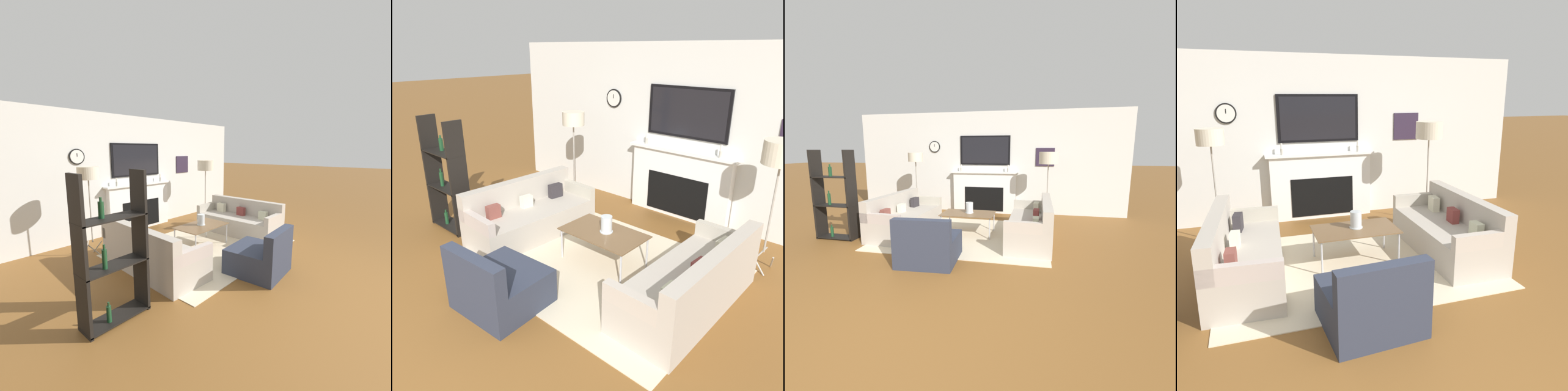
% 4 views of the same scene
% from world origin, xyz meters
% --- Properties ---
extents(fireplace_wall, '(7.28, 0.28, 2.70)m').
position_xyz_m(fireplace_wall, '(0.00, 4.88, 1.22)').
color(fireplace_wall, silver).
rests_on(fireplace_wall, ground_plane).
extents(area_rug, '(3.22, 2.41, 0.01)m').
position_xyz_m(area_rug, '(0.00, 2.75, 0.01)').
color(area_rug, beige).
rests_on(area_rug, ground_plane).
extents(couch_left, '(0.86, 1.92, 0.78)m').
position_xyz_m(couch_left, '(-1.31, 2.76, 0.28)').
color(couch_left, '#B7ADA0').
rests_on(couch_left, ground_plane).
extents(couch_right, '(0.79, 1.91, 0.77)m').
position_xyz_m(couch_right, '(1.31, 2.75, 0.28)').
color(couch_right, '#B7ADA0').
rests_on(couch_right, ground_plane).
extents(armchair, '(0.89, 0.86, 0.74)m').
position_xyz_m(armchair, '(-0.21, 1.41, 0.25)').
color(armchair, '#2D3343').
rests_on(armchair, ground_plane).
extents(coffee_table, '(1.05, 0.62, 0.44)m').
position_xyz_m(coffee_table, '(0.04, 2.83, 0.41)').
color(coffee_table, brown).
rests_on(coffee_table, ground_plane).
extents(hurricane_candle, '(0.17, 0.17, 0.21)m').
position_xyz_m(hurricane_candle, '(0.06, 2.86, 0.53)').
color(hurricane_candle, silver).
rests_on(hurricane_candle, coffee_table).
extents(floor_lamp_left, '(0.36, 0.36, 1.63)m').
position_xyz_m(floor_lamp_left, '(-1.62, 4.03, 1.48)').
color(floor_lamp_left, '#9E998E').
rests_on(floor_lamp_left, ground_plane).
extents(floor_lamp_right, '(0.43, 0.43, 1.65)m').
position_xyz_m(floor_lamp_right, '(1.62, 4.03, 1.49)').
color(floor_lamp_right, '#9E998E').
rests_on(floor_lamp_right, ground_plane).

